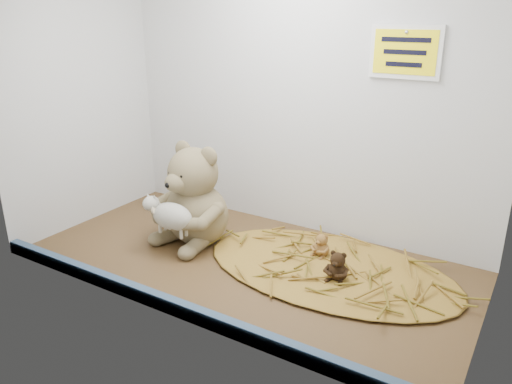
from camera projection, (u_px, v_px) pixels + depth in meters
The scene contains 8 objects.
alcove_shell at pixel (263, 93), 128.26cm from camera, with size 120.40×60.20×90.40cm.
front_rail at pixel (176, 307), 112.78cm from camera, with size 119.28×2.20×3.60cm, color #3B5771.
straw_bed at pixel (329, 268), 132.15cm from camera, with size 70.02×40.66×1.36cm, color brown.
main_teddy at pixel (196, 194), 144.81cm from camera, with size 23.97×25.30×29.73cm, color #81724F, non-canonical shape.
toy_lamb at pixel (172, 216), 137.44cm from camera, with size 16.52×10.08×10.67cm, color beige, non-canonical shape.
mini_teddy_tan at pixel (322, 243), 136.89cm from camera, with size 5.41×5.71×6.71cm, color olive, non-canonical shape.
mini_teddy_brown at pixel (338, 264), 124.47cm from camera, with size 6.24×6.59×7.74cm, color black, non-canonical shape.
wall_sign at pixel (405, 52), 126.40cm from camera, with size 16.00×1.20×11.00cm, color yellow.
Camera 1 is at (66.27, -102.00, 64.85)cm, focal length 35.00 mm.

